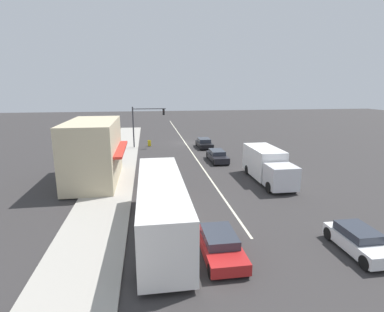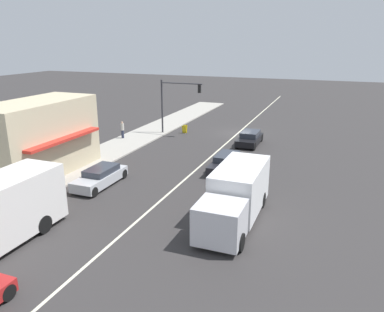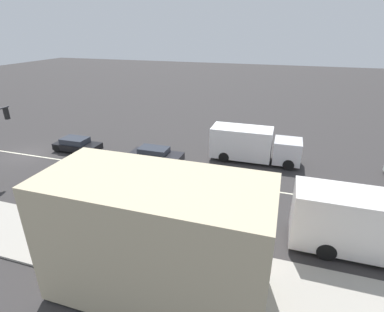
{
  "view_description": "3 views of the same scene",
  "coord_description": "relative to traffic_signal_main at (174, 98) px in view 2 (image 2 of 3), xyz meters",
  "views": [
    {
      "loc": [
        5.64,
        44.69,
        8.38
      ],
      "look_at": [
        1.32,
        15.9,
        1.61
      ],
      "focal_mm": 28.0,
      "sensor_mm": 36.0,
      "label": 1
    },
    {
      "loc": [
        -9.66,
        38.41,
        9.61
      ],
      "look_at": [
        0.07,
        13.46,
        1.3
      ],
      "focal_mm": 35.0,
      "sensor_mm": 36.0,
      "label": 2
    },
    {
      "loc": [
        19.35,
        22.13,
        10.69
      ],
      "look_at": [
        -1.8,
        15.43,
        1.13
      ],
      "focal_mm": 28.0,
      "sensor_mm": 36.0,
      "label": 3
    }
  ],
  "objects": [
    {
      "name": "lane_marking_center",
      "position": [
        -6.12,
        -2.99,
        -3.9
      ],
      "size": [
        0.16,
        60.0,
        0.01
      ],
      "primitive_type": "cube",
      "color": "beige",
      "rests_on": "ground"
    },
    {
      "name": "suv_black",
      "position": [
        -8.32,
        1.07,
        -3.28
      ],
      "size": [
        1.85,
        4.27,
        1.28
      ],
      "color": "black",
      "rests_on": "ground"
    },
    {
      "name": "sidewalk_right",
      "position": [
        2.88,
        15.51,
        -3.84
      ],
      "size": [
        4.0,
        73.0,
        0.12
      ],
      "primitive_type": "cube",
      "color": "#A8A399",
      "rests_on": "ground"
    },
    {
      "name": "pedestrian",
      "position": [
        4.12,
        3.71,
        -2.88
      ],
      "size": [
        0.34,
        0.34,
        1.71
      ],
      "color": "#282D42",
      "rests_on": "sidewalk_right"
    },
    {
      "name": "ground_plane",
      "position": [
        -6.12,
        15.01,
        -3.9
      ],
      "size": [
        160.0,
        160.0,
        0.0
      ],
      "primitive_type": "plane",
      "color": "#333030"
    },
    {
      "name": "sedan_dark",
      "position": [
        -8.32,
        9.07,
        -3.28
      ],
      "size": [
        1.76,
        4.52,
        1.27
      ],
      "color": "black",
      "rests_on": "ground"
    },
    {
      "name": "warning_aframe_sign",
      "position": [
        -0.69,
        -1.07,
        -3.47
      ],
      "size": [
        0.45,
        0.53,
        0.84
      ],
      "color": "yellow",
      "rests_on": "ground"
    },
    {
      "name": "sedan_silver",
      "position": [
        -1.12,
        15.23,
        -3.28
      ],
      "size": [
        1.75,
        4.52,
        1.27
      ],
      "color": "#B7BABF",
      "rests_on": "ground"
    },
    {
      "name": "traffic_signal_main",
      "position": [
        0.0,
        0.0,
        0.0
      ],
      "size": [
        4.59,
        0.34,
        5.6
      ],
      "color": "#333338",
      "rests_on": "sidewalk_right"
    },
    {
      "name": "building_corner_store",
      "position": [
        4.29,
        14.81,
        -1.1
      ],
      "size": [
        4.78,
        9.03,
        5.37
      ],
      "color": "#C6B793",
      "rests_on": "sidewalk_right"
    },
    {
      "name": "delivery_truck",
      "position": [
        -11.12,
        16.8,
        -2.43
      ],
      "size": [
        2.44,
        7.5,
        2.87
      ],
      "color": "silver",
      "rests_on": "ground"
    }
  ]
}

